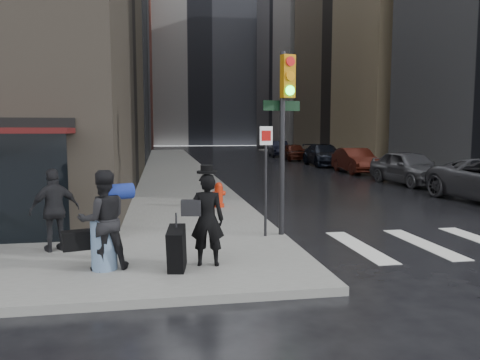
{
  "coord_description": "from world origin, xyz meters",
  "views": [
    {
      "loc": [
        -0.96,
        -8.88,
        2.66
      ],
      "look_at": [
        1.19,
        3.65,
        1.3
      ],
      "focal_mm": 35.0,
      "sensor_mm": 36.0,
      "label": 1
    }
  ],
  "objects_px": {
    "parked_car_3": "(324,155)",
    "parked_car_4": "(294,152)",
    "man_jeans": "(103,220)",
    "traffic_light": "(283,118)",
    "parked_car_5": "(279,149)",
    "parked_car_1": "(409,167)",
    "man_overcoat": "(201,224)",
    "parked_car_2": "(355,161)",
    "man_greycoat": "(55,210)",
    "fire_hydrant": "(219,196)"
  },
  "relations": [
    {
      "from": "man_greycoat",
      "to": "parked_car_3",
      "type": "bearing_deg",
      "value": -149.85
    },
    {
      "from": "fire_hydrant",
      "to": "parked_car_5",
      "type": "bearing_deg",
      "value": 72.12
    },
    {
      "from": "man_overcoat",
      "to": "parked_car_2",
      "type": "bearing_deg",
      "value": -110.87
    },
    {
      "from": "parked_car_3",
      "to": "parked_car_4",
      "type": "relative_size",
      "value": 1.26
    },
    {
      "from": "man_greycoat",
      "to": "parked_car_3",
      "type": "distance_m",
      "value": 27.62
    },
    {
      "from": "man_jeans",
      "to": "fire_hydrant",
      "type": "height_order",
      "value": "man_jeans"
    },
    {
      "from": "man_overcoat",
      "to": "parked_car_3",
      "type": "bearing_deg",
      "value": -104.58
    },
    {
      "from": "parked_car_2",
      "to": "parked_car_4",
      "type": "xyz_separation_m",
      "value": [
        -0.28,
        12.55,
        -0.02
      ]
    },
    {
      "from": "fire_hydrant",
      "to": "parked_car_2",
      "type": "xyz_separation_m",
      "value": [
        10.12,
        12.36,
        0.26
      ]
    },
    {
      "from": "parked_car_1",
      "to": "parked_car_3",
      "type": "distance_m",
      "value": 12.55
    },
    {
      "from": "parked_car_3",
      "to": "parked_car_1",
      "type": "bearing_deg",
      "value": -87.69
    },
    {
      "from": "man_greycoat",
      "to": "parked_car_5",
      "type": "distance_m",
      "value": 38.81
    },
    {
      "from": "man_jeans",
      "to": "man_greycoat",
      "type": "xyz_separation_m",
      "value": [
        -1.14,
        1.52,
        -0.04
      ]
    },
    {
      "from": "man_greycoat",
      "to": "parked_car_1",
      "type": "xyz_separation_m",
      "value": [
        14.21,
        11.05,
        -0.17
      ]
    },
    {
      "from": "man_greycoat",
      "to": "parked_car_5",
      "type": "bearing_deg",
      "value": -139.85
    },
    {
      "from": "parked_car_3",
      "to": "traffic_light",
      "type": "bearing_deg",
      "value": -109.11
    },
    {
      "from": "parked_car_1",
      "to": "parked_car_2",
      "type": "bearing_deg",
      "value": 87.18
    },
    {
      "from": "parked_car_2",
      "to": "man_jeans",
      "type": "bearing_deg",
      "value": -122.19
    },
    {
      "from": "parked_car_2",
      "to": "parked_car_4",
      "type": "bearing_deg",
      "value": 93.75
    },
    {
      "from": "man_overcoat",
      "to": "man_jeans",
      "type": "height_order",
      "value": "man_overcoat"
    },
    {
      "from": "parked_car_2",
      "to": "parked_car_4",
      "type": "height_order",
      "value": "parked_car_2"
    },
    {
      "from": "parked_car_5",
      "to": "man_jeans",
      "type": "bearing_deg",
      "value": -103.77
    },
    {
      "from": "man_greycoat",
      "to": "parked_car_4",
      "type": "xyz_separation_m",
      "value": [
        13.88,
        29.88,
        -0.26
      ]
    },
    {
      "from": "man_jeans",
      "to": "traffic_light",
      "type": "relative_size",
      "value": 0.42
    },
    {
      "from": "man_jeans",
      "to": "traffic_light",
      "type": "xyz_separation_m",
      "value": [
        3.89,
        2.12,
        1.88
      ]
    },
    {
      "from": "fire_hydrant",
      "to": "parked_car_1",
      "type": "bearing_deg",
      "value": 30.88
    },
    {
      "from": "parked_car_4",
      "to": "man_jeans",
      "type": "bearing_deg",
      "value": -108.03
    },
    {
      "from": "parked_car_1",
      "to": "parked_car_2",
      "type": "height_order",
      "value": "parked_car_1"
    },
    {
      "from": "man_jeans",
      "to": "fire_hydrant",
      "type": "distance_m",
      "value": 7.13
    },
    {
      "from": "man_overcoat",
      "to": "parked_car_5",
      "type": "height_order",
      "value": "man_overcoat"
    },
    {
      "from": "man_jeans",
      "to": "traffic_light",
      "type": "bearing_deg",
      "value": -167.04
    },
    {
      "from": "fire_hydrant",
      "to": "parked_car_1",
      "type": "relative_size",
      "value": 0.17
    },
    {
      "from": "man_overcoat",
      "to": "parked_car_5",
      "type": "bearing_deg",
      "value": -96.68
    },
    {
      "from": "parked_car_2",
      "to": "parked_car_3",
      "type": "height_order",
      "value": "parked_car_3"
    },
    {
      "from": "traffic_light",
      "to": "parked_car_4",
      "type": "xyz_separation_m",
      "value": [
        8.85,
        29.28,
        -2.19
      ]
    },
    {
      "from": "parked_car_3",
      "to": "parked_car_5",
      "type": "bearing_deg",
      "value": 94.14
    },
    {
      "from": "parked_car_3",
      "to": "parked_car_5",
      "type": "distance_m",
      "value": 12.56
    },
    {
      "from": "man_greycoat",
      "to": "man_overcoat",
      "type": "bearing_deg",
      "value": 121.76
    },
    {
      "from": "man_overcoat",
      "to": "man_jeans",
      "type": "relative_size",
      "value": 1.05
    },
    {
      "from": "fire_hydrant",
      "to": "parked_car_5",
      "type": "relative_size",
      "value": 0.17
    },
    {
      "from": "fire_hydrant",
      "to": "parked_car_4",
      "type": "relative_size",
      "value": 0.19
    },
    {
      "from": "parked_car_4",
      "to": "fire_hydrant",
      "type": "bearing_deg",
      "value": -107.49
    },
    {
      "from": "parked_car_1",
      "to": "parked_car_5",
      "type": "relative_size",
      "value": 1.04
    },
    {
      "from": "parked_car_4",
      "to": "parked_car_5",
      "type": "relative_size",
      "value": 0.93
    },
    {
      "from": "traffic_light",
      "to": "parked_car_1",
      "type": "relative_size",
      "value": 0.88
    },
    {
      "from": "man_overcoat",
      "to": "parked_car_4",
      "type": "distance_m",
      "value": 33.39
    },
    {
      "from": "fire_hydrant",
      "to": "parked_car_2",
      "type": "relative_size",
      "value": 0.17
    },
    {
      "from": "parked_car_5",
      "to": "man_overcoat",
      "type": "bearing_deg",
      "value": -101.3
    },
    {
      "from": "traffic_light",
      "to": "parked_car_4",
      "type": "relative_size",
      "value": 0.98
    },
    {
      "from": "traffic_light",
      "to": "parked_car_3",
      "type": "xyz_separation_m",
      "value": [
        9.33,
        23.0,
        -2.14
      ]
    }
  ]
}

